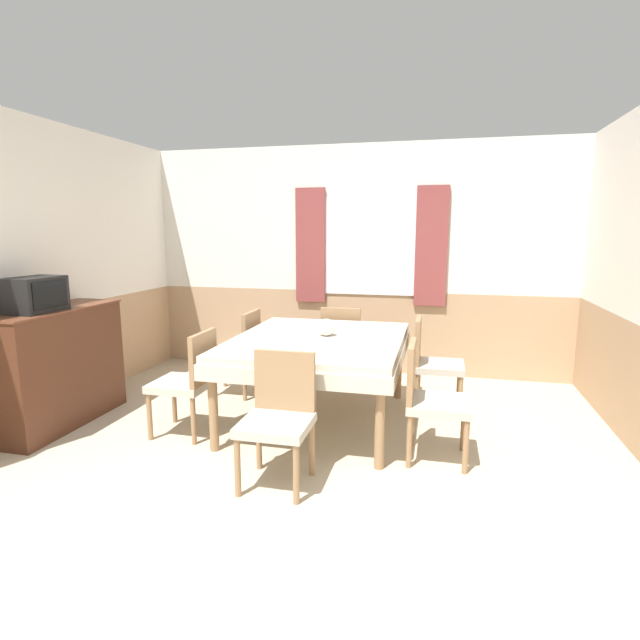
% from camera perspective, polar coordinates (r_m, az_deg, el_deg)
% --- Properties ---
extents(ground_plane, '(16.00, 16.00, 0.00)m').
position_cam_1_polar(ground_plane, '(2.70, -11.67, -27.50)').
color(ground_plane, tan).
extents(wall_back, '(5.22, 0.09, 2.60)m').
position_cam_1_polar(wall_back, '(5.81, 4.12, 6.86)').
color(wall_back, white).
rests_on(wall_back, ground_plane).
extents(wall_left, '(0.05, 4.18, 2.60)m').
position_cam_1_polar(wall_left, '(5.11, -28.26, 5.12)').
color(wall_left, white).
rests_on(wall_left, ground_plane).
extents(dining_table, '(1.44, 1.74, 0.75)m').
position_cam_1_polar(dining_table, '(4.28, -0.16, -3.29)').
color(dining_table, beige).
rests_on(dining_table, ground_plane).
extents(chair_left_near, '(0.44, 0.44, 0.86)m').
position_cam_1_polar(chair_left_near, '(4.18, -14.74, -6.51)').
color(chair_left_near, '#93704C').
rests_on(chair_left_near, ground_plane).
extents(chair_head_window, '(0.44, 0.44, 0.86)m').
position_cam_1_polar(chair_head_window, '(5.37, 2.62, -2.51)').
color(chair_head_window, '#93704C').
rests_on(chair_head_window, ground_plane).
extents(chair_head_near, '(0.44, 0.44, 0.86)m').
position_cam_1_polar(chair_head_near, '(3.32, -4.73, -10.62)').
color(chair_head_near, '#93704C').
rests_on(chair_head_near, ground_plane).
extents(chair_right_far, '(0.44, 0.44, 0.86)m').
position_cam_1_polar(chair_right_far, '(4.72, 12.70, -4.53)').
color(chair_right_far, '#93704C').
rests_on(chair_right_far, ground_plane).
extents(chair_left_far, '(0.44, 0.44, 0.86)m').
position_cam_1_polar(chair_left_far, '(5.10, -9.19, -3.31)').
color(chair_left_far, '#93704C').
rests_on(chair_left_far, ground_plane).
extents(chair_right_near, '(0.44, 0.44, 0.86)m').
position_cam_1_polar(chair_right_near, '(3.71, 12.42, -8.56)').
color(chair_right_near, '#93704C').
rests_on(chair_right_near, ground_plane).
extents(sideboard, '(0.46, 1.23, 1.01)m').
position_cam_1_polar(sideboard, '(4.80, -27.88, -4.67)').
color(sideboard, '#4C2819').
rests_on(sideboard, ground_plane).
extents(tv, '(0.29, 0.43, 0.28)m').
position_cam_1_polar(tv, '(4.54, -29.77, 2.55)').
color(tv, black).
rests_on(tv, sideboard).
extents(vase, '(0.15, 0.15, 0.15)m').
position_cam_1_polar(vase, '(4.30, 0.71, -0.84)').
color(vase, silver).
rests_on(vase, dining_table).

